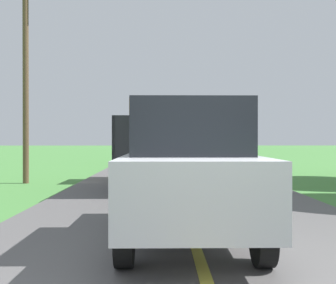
{
  "coord_description": "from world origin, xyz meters",
  "views": [
    {
      "loc": [
        -0.44,
        -3.69,
        1.5
      ],
      "look_at": [
        -0.21,
        12.94,
        1.4
      ],
      "focal_mm": 44.05,
      "sensor_mm": 36.0,
      "label": 1
    }
  ],
  "objects_px": {
    "banana_truck_near": "(160,140)",
    "utility_pole_roadside": "(26,73)",
    "banana_truck_far": "(162,140)",
    "following_car": "(187,170)"
  },
  "relations": [
    {
      "from": "utility_pole_roadside",
      "to": "banana_truck_near",
      "type": "bearing_deg",
      "value": -6.08
    },
    {
      "from": "banana_truck_far",
      "to": "following_car",
      "type": "height_order",
      "value": "banana_truck_far"
    },
    {
      "from": "utility_pole_roadside",
      "to": "following_car",
      "type": "height_order",
      "value": "utility_pole_roadside"
    },
    {
      "from": "banana_truck_near",
      "to": "utility_pole_roadside",
      "type": "xyz_separation_m",
      "value": [
        -4.61,
        0.49,
        2.32
      ]
    },
    {
      "from": "banana_truck_near",
      "to": "utility_pole_roadside",
      "type": "height_order",
      "value": "utility_pole_roadside"
    },
    {
      "from": "utility_pole_roadside",
      "to": "following_car",
      "type": "distance_m",
      "value": 10.14
    },
    {
      "from": "banana_truck_near",
      "to": "utility_pole_roadside",
      "type": "relative_size",
      "value": 0.83
    },
    {
      "from": "banana_truck_far",
      "to": "utility_pole_roadside",
      "type": "distance_m",
      "value": 14.82
    },
    {
      "from": "banana_truck_near",
      "to": "banana_truck_far",
      "type": "relative_size",
      "value": 1.0
    },
    {
      "from": "banana_truck_near",
      "to": "following_car",
      "type": "relative_size",
      "value": 1.42
    }
  ]
}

